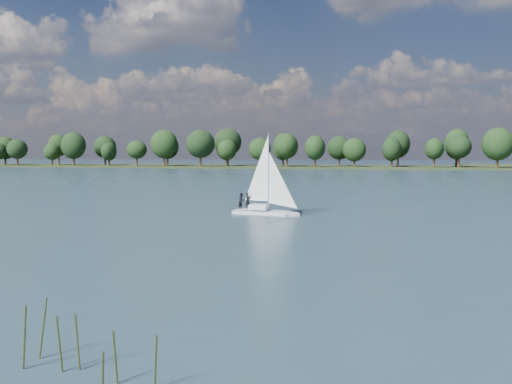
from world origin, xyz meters
The scene contains 5 objects.
ground centered at (0.00, 100.00, 0.00)m, with size 700.00×700.00×0.00m, color #233342.
far_shore centered at (0.00, 212.00, 0.00)m, with size 660.00×40.00×1.50m, color black.
sailboat centered at (-4.72, 33.23, 2.50)m, with size 7.06×3.56×8.95m.
treeline centered at (-10.19, 208.52, 8.13)m, with size 562.63×73.29×18.72m.
reeds centered at (0.48, -9.83, 0.90)m, with size 60.42×12.54×2.24m.
Camera 1 is at (6.59, -25.91, 6.66)m, focal length 40.00 mm.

